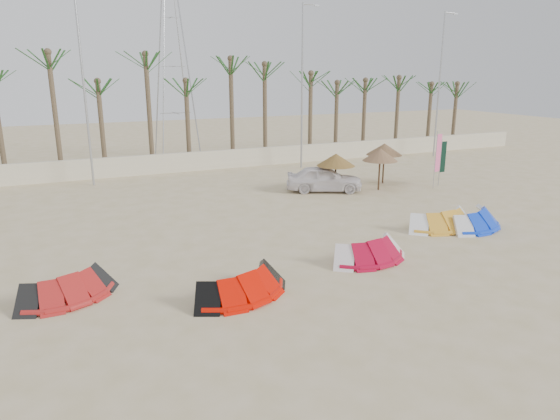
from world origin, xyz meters
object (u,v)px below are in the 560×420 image
parasol_mid (380,155)px  parasol_right (384,149)px  kite_red_mid (239,281)px  kite_red_right (366,248)px  kite_orange (438,218)px  kite_red_left (68,284)px  car (324,179)px  parasol_left (336,160)px  kite_blue (472,217)px

parasol_mid → parasol_right: parasol_right is taller
kite_red_mid → kite_red_right: size_ratio=1.10×
kite_red_mid → kite_orange: same height
kite_red_left → parasol_mid: bearing=25.2°
car → kite_orange: bearing=-146.1°
kite_red_left → car: 16.54m
parasol_left → parasol_mid: parasol_mid is taller
kite_orange → parasol_mid: size_ratio=1.47×
kite_red_right → parasol_right: bearing=51.8°
kite_blue → kite_orange: bearing=158.2°
kite_red_mid → kite_orange: bearing=15.6°
kite_red_left → kite_red_mid: 5.19m
kite_red_mid → kite_blue: (11.72, 2.33, -0.00)m
parasol_left → parasol_mid: 2.56m
parasol_left → parasol_right: parasol_right is taller
parasol_right → kite_red_right: bearing=-128.2°
car → parasol_left: bearing=-82.5°
parasol_left → parasol_mid: size_ratio=0.91×
parasol_mid → kite_red_right: bearing=-127.4°
kite_red_mid → parasol_left: bearing=47.9°
kite_red_right → parasol_mid: parasol_mid is taller
kite_red_mid → car: car is taller
kite_red_mid → kite_orange: (10.33, 2.88, 0.00)m
kite_orange → kite_red_mid: bearing=-164.4°
kite_red_left → car: car is taller
kite_orange → car: car is taller
kite_blue → parasol_left: 8.74m
kite_orange → parasol_right: (3.08, 8.41, 1.67)m
parasol_right → kite_red_mid: bearing=-139.9°
kite_red_left → kite_red_right: 10.09m
kite_orange → car: bearing=98.8°
car → kite_red_right: bearing=-176.0°
parasol_right → parasol_mid: bearing=-132.7°
kite_red_mid → kite_red_right: 5.30m
kite_red_right → car: size_ratio=0.77×
kite_orange → parasol_left: (-0.63, 7.84, 1.38)m
kite_red_mid → parasol_right: bearing=40.1°
car → kite_red_mid: bearing=165.3°
kite_red_left → car: bearing=32.9°
parasol_left → car: (-0.62, 0.20, -1.07)m
kite_red_left → parasol_right: size_ratio=1.37×
kite_red_right → car: car is taller
parasol_right → car: size_ratio=0.57×
parasol_left → parasol_mid: bearing=-18.9°
kite_red_left → kite_orange: 15.17m
kite_red_right → parasol_mid: (6.89, 9.00, 1.63)m
kite_red_left → parasol_right: 20.55m
parasol_right → kite_red_left: bearing=-152.8°
parasol_right → kite_blue: bearing=-100.7°
kite_blue → parasol_left: bearing=103.5°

